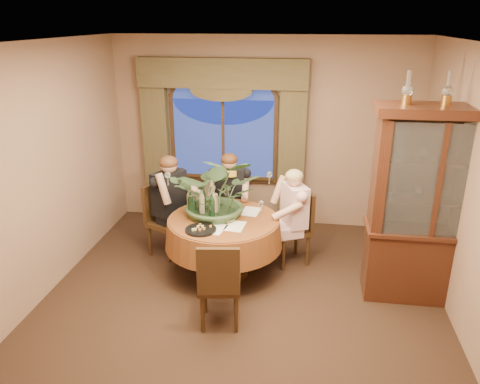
# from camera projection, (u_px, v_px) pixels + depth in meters

# --- Properties ---
(floor) EXTENTS (5.00, 5.00, 0.00)m
(floor) POSITION_uv_depth(u_px,v_px,m) (239.00, 311.00, 5.11)
(floor) COLOR black
(floor) RESTS_ON ground
(wall_back) EXTENTS (4.50, 0.00, 4.50)m
(wall_back) POSITION_uv_depth(u_px,v_px,m) (264.00, 133.00, 6.94)
(wall_back) COLOR #86644D
(wall_back) RESTS_ON ground
(wall_right) EXTENTS (0.00, 5.00, 5.00)m
(wall_right) POSITION_uv_depth(u_px,v_px,m) (479.00, 204.00, 4.31)
(wall_right) COLOR #86644D
(wall_right) RESTS_ON ground
(ceiling) EXTENTS (5.00, 5.00, 0.00)m
(ceiling) POSITION_uv_depth(u_px,v_px,m) (238.00, 44.00, 4.13)
(ceiling) COLOR white
(ceiling) RESTS_ON wall_back
(window) EXTENTS (1.62, 0.10, 1.32)m
(window) POSITION_uv_depth(u_px,v_px,m) (223.00, 140.00, 6.99)
(window) COLOR navy
(window) RESTS_ON wall_back
(arched_transom) EXTENTS (1.60, 0.06, 0.44)m
(arched_transom) POSITION_uv_depth(u_px,v_px,m) (223.00, 87.00, 6.72)
(arched_transom) COLOR navy
(arched_transom) RESTS_ON wall_back
(drapery_left) EXTENTS (0.38, 0.14, 2.32)m
(drapery_left) POSITION_uv_depth(u_px,v_px,m) (157.00, 146.00, 7.13)
(drapery_left) COLOR #41381F
(drapery_left) RESTS_ON floor
(drapery_right) EXTENTS (0.38, 0.14, 2.32)m
(drapery_right) POSITION_uv_depth(u_px,v_px,m) (292.00, 151.00, 6.84)
(drapery_right) COLOR #41381F
(drapery_right) RESTS_ON floor
(swag_valance) EXTENTS (2.45, 0.16, 0.42)m
(swag_valance) POSITION_uv_depth(u_px,v_px,m) (221.00, 73.00, 6.57)
(swag_valance) COLOR #41381F
(swag_valance) RESTS_ON wall_back
(dining_table) EXTENTS (1.76, 1.76, 0.75)m
(dining_table) POSITION_uv_depth(u_px,v_px,m) (224.00, 246.00, 5.75)
(dining_table) COLOR maroon
(dining_table) RESTS_ON floor
(china_cabinet) EXTENTS (1.36, 0.54, 2.19)m
(china_cabinet) POSITION_uv_depth(u_px,v_px,m) (430.00, 207.00, 5.03)
(china_cabinet) COLOR black
(china_cabinet) RESTS_ON floor
(oil_lamp_left) EXTENTS (0.11, 0.11, 0.34)m
(oil_lamp_left) POSITION_uv_depth(u_px,v_px,m) (408.00, 87.00, 4.64)
(oil_lamp_left) COLOR #A5722D
(oil_lamp_left) RESTS_ON china_cabinet
(oil_lamp_center) EXTENTS (0.11, 0.11, 0.34)m
(oil_lamp_center) POSITION_uv_depth(u_px,v_px,m) (448.00, 88.00, 4.59)
(oil_lamp_center) COLOR #A5722D
(oil_lamp_center) RESTS_ON china_cabinet
(chair_right) EXTENTS (0.57, 0.57, 0.96)m
(chair_right) POSITION_uv_depth(u_px,v_px,m) (291.00, 228.00, 5.99)
(chair_right) COLOR black
(chair_right) RESTS_ON floor
(chair_back_right) EXTENTS (0.48, 0.48, 0.96)m
(chair_back_right) POSITION_uv_depth(u_px,v_px,m) (226.00, 207.00, 6.65)
(chair_back_right) COLOR black
(chair_back_right) RESTS_ON floor
(chair_back) EXTENTS (0.56, 0.56, 0.96)m
(chair_back) POSITION_uv_depth(u_px,v_px,m) (167.00, 221.00, 6.20)
(chair_back) COLOR black
(chair_back) RESTS_ON floor
(chair_front_left) EXTENTS (0.47, 0.47, 0.96)m
(chair_front_left) POSITION_uv_depth(u_px,v_px,m) (220.00, 282.00, 4.78)
(chair_front_left) COLOR black
(chair_front_left) RESTS_ON floor
(person_pink) EXTENTS (0.58, 0.60, 1.28)m
(person_pink) POSITION_uv_depth(u_px,v_px,m) (294.00, 218.00, 5.91)
(person_pink) COLOR beige
(person_pink) RESTS_ON floor
(person_back) EXTENTS (0.63, 0.65, 1.38)m
(person_back) POSITION_uv_depth(u_px,v_px,m) (170.00, 206.00, 6.15)
(person_back) COLOR black
(person_back) RESTS_ON floor
(person_scarf) EXTENTS (0.51, 0.47, 1.32)m
(person_scarf) POSITION_uv_depth(u_px,v_px,m) (230.00, 199.00, 6.48)
(person_scarf) COLOR black
(person_scarf) RESTS_ON floor
(stoneware_vase) EXTENTS (0.14, 0.14, 0.25)m
(stoneware_vase) POSITION_uv_depth(u_px,v_px,m) (214.00, 204.00, 5.72)
(stoneware_vase) COLOR #9C8366
(stoneware_vase) RESTS_ON dining_table
(centerpiece_plant) EXTENTS (1.08, 1.20, 0.94)m
(centerpiece_plant) POSITION_uv_depth(u_px,v_px,m) (218.00, 162.00, 5.51)
(centerpiece_plant) COLOR #365130
(centerpiece_plant) RESTS_ON dining_table
(olive_bowl) EXTENTS (0.16, 0.16, 0.05)m
(olive_bowl) POSITION_uv_depth(u_px,v_px,m) (228.00, 220.00, 5.52)
(olive_bowl) COLOR #4D5C2E
(olive_bowl) RESTS_ON dining_table
(cheese_platter) EXTENTS (0.35, 0.35, 0.02)m
(cheese_platter) POSITION_uv_depth(u_px,v_px,m) (201.00, 230.00, 5.29)
(cheese_platter) COLOR black
(cheese_platter) RESTS_ON dining_table
(wine_bottle_0) EXTENTS (0.07, 0.07, 0.33)m
(wine_bottle_0) POSITION_uv_depth(u_px,v_px,m) (212.00, 207.00, 5.53)
(wine_bottle_0) COLOR black
(wine_bottle_0) RESTS_ON dining_table
(wine_bottle_1) EXTENTS (0.07, 0.07, 0.33)m
(wine_bottle_1) POSITION_uv_depth(u_px,v_px,m) (191.00, 205.00, 5.59)
(wine_bottle_1) COLOR black
(wine_bottle_1) RESTS_ON dining_table
(wine_bottle_2) EXTENTS (0.07, 0.07, 0.33)m
(wine_bottle_2) POSITION_uv_depth(u_px,v_px,m) (190.00, 201.00, 5.71)
(wine_bottle_2) COLOR tan
(wine_bottle_2) RESTS_ON dining_table
(wine_bottle_3) EXTENTS (0.07, 0.07, 0.33)m
(wine_bottle_3) POSITION_uv_depth(u_px,v_px,m) (202.00, 203.00, 5.64)
(wine_bottle_3) COLOR tan
(wine_bottle_3) RESTS_ON dining_table
(wine_bottle_4) EXTENTS (0.07, 0.07, 0.33)m
(wine_bottle_4) POSITION_uv_depth(u_px,v_px,m) (203.00, 198.00, 5.79)
(wine_bottle_4) COLOR black
(wine_bottle_4) RESTS_ON dining_table
(tasting_paper_0) EXTENTS (0.24, 0.32, 0.00)m
(tasting_paper_0) POSITION_uv_depth(u_px,v_px,m) (235.00, 226.00, 5.40)
(tasting_paper_0) COLOR white
(tasting_paper_0) RESTS_ON dining_table
(tasting_paper_1) EXTENTS (0.25, 0.33, 0.00)m
(tasting_paper_1) POSITION_uv_depth(u_px,v_px,m) (251.00, 211.00, 5.81)
(tasting_paper_1) COLOR white
(tasting_paper_1) RESTS_ON dining_table
(tasting_paper_2) EXTENTS (0.27, 0.34, 0.00)m
(tasting_paper_2) POSITION_uv_depth(u_px,v_px,m) (215.00, 229.00, 5.33)
(tasting_paper_2) COLOR white
(tasting_paper_2) RESTS_ON dining_table
(wine_glass_person_pink) EXTENTS (0.07, 0.07, 0.18)m
(wine_glass_person_pink) POSITION_uv_depth(u_px,v_px,m) (261.00, 207.00, 5.72)
(wine_glass_person_pink) COLOR silver
(wine_glass_person_pink) RESTS_ON dining_table
(wine_glass_person_back) EXTENTS (0.07, 0.07, 0.18)m
(wine_glass_person_back) POSITION_uv_depth(u_px,v_px,m) (194.00, 203.00, 5.86)
(wine_glass_person_back) COLOR silver
(wine_glass_person_back) RESTS_ON dining_table
(wine_glass_person_scarf) EXTENTS (0.07, 0.07, 0.18)m
(wine_glass_person_scarf) POSITION_uv_depth(u_px,v_px,m) (227.00, 197.00, 6.03)
(wine_glass_person_scarf) COLOR silver
(wine_glass_person_scarf) RESTS_ON dining_table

